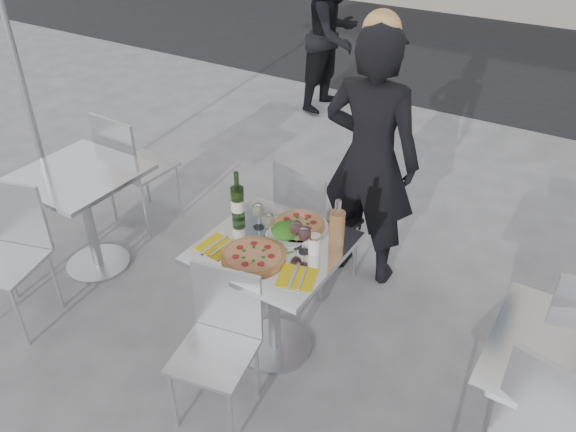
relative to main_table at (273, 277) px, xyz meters
The scene contains 23 objects.
ground 0.54m from the main_table, ahead, with size 80.00×80.00×0.00m, color slate.
street_asphalt 6.52m from the main_table, 90.00° to the left, with size 24.00×5.00×0.00m, color black.
main_table is the anchor object (origin of this frame).
side_table_left 1.50m from the main_table, behind, with size 0.72×0.72×0.75m.
side_table_right 1.50m from the main_table, ahead, with size 0.72×0.72×0.75m.
chair_far 0.64m from the main_table, 101.75° to the left, with size 0.49×0.50×0.91m.
chair_near 0.45m from the main_table, 92.87° to the right, with size 0.44×0.45×0.81m.
side_chair_lfar 1.71m from the main_table, 161.49° to the left, with size 0.44×0.45×0.93m.
side_chair_lnear 1.60m from the main_table, 159.73° to the right, with size 0.50×0.51×0.89m.
woman_diner 1.01m from the main_table, 83.47° to the left, with size 0.63×0.41×1.72m, color black.
pedestrian_a 3.81m from the main_table, 113.14° to the left, with size 0.78×0.61×1.61m, color black.
pizza_near 0.26m from the main_table, 100.54° to the right, with size 0.33×0.33×0.02m.
pizza_far 0.31m from the main_table, 81.42° to the left, with size 0.32×0.32×0.03m.
salad_plate 0.27m from the main_table, 78.88° to the left, with size 0.22×0.22×0.09m.
wine_bottle 0.46m from the main_table, 159.84° to the left, with size 0.07×0.08×0.29m.
carafe 0.46m from the main_table, 27.58° to the left, with size 0.08×0.08×0.29m.
sugar_shaker 0.35m from the main_table, 15.66° to the left, with size 0.06×0.06×0.11m.
wineglass_white_a 0.37m from the main_table, 148.03° to the left, with size 0.07×0.07×0.16m.
wineglass_white_b 0.33m from the main_table, 139.82° to the left, with size 0.07×0.07×0.16m.
wineglass_red_a 0.34m from the main_table, 28.27° to the left, with size 0.07×0.07×0.16m.
wineglass_red_b 0.36m from the main_table, 13.03° to the left, with size 0.07×0.07×0.16m.
napkin_left 0.36m from the main_table, 145.96° to the right, with size 0.20×0.20×0.01m.
napkin_right 0.36m from the main_table, 33.11° to the right, with size 0.22×0.22×0.01m.
Camera 1 is at (1.32, -1.97, 2.49)m, focal length 35.00 mm.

